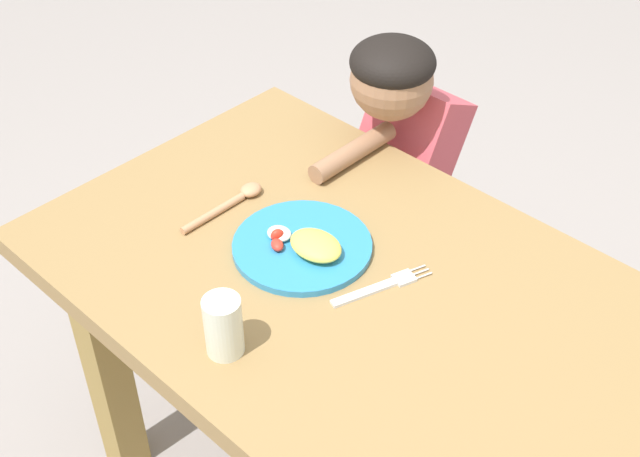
# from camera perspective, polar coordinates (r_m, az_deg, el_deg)

# --- Properties ---
(dining_table) EXTENTS (1.14, 0.73, 0.71)m
(dining_table) POSITION_cam_1_polar(r_m,az_deg,el_deg) (1.54, 1.95, -6.81)
(dining_table) COLOR olive
(dining_table) RESTS_ON ground_plane
(plate) EXTENTS (0.25, 0.25, 0.04)m
(plate) POSITION_cam_1_polar(r_m,az_deg,el_deg) (1.50, -1.09, -1.15)
(plate) COLOR #2C83BF
(plate) RESTS_ON dining_table
(fork) EXTENTS (0.08, 0.19, 0.01)m
(fork) POSITION_cam_1_polar(r_m,az_deg,el_deg) (1.44, 4.12, -3.96)
(fork) COLOR silver
(fork) RESTS_ON dining_table
(spoon) EXTENTS (0.04, 0.19, 0.02)m
(spoon) POSITION_cam_1_polar(r_m,az_deg,el_deg) (1.62, -5.92, 1.88)
(spoon) COLOR tan
(spoon) RESTS_ON dining_table
(drinking_cup) EXTENTS (0.06, 0.06, 0.11)m
(drinking_cup) POSITION_cam_1_polar(r_m,az_deg,el_deg) (1.31, -6.57, -6.59)
(drinking_cup) COLOR silver
(drinking_cup) RESTS_ON dining_table
(person) EXTENTS (0.20, 0.42, 0.93)m
(person) POSITION_cam_1_polar(r_m,az_deg,el_deg) (1.96, 5.76, 2.49)
(person) COLOR #485567
(person) RESTS_ON ground_plane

